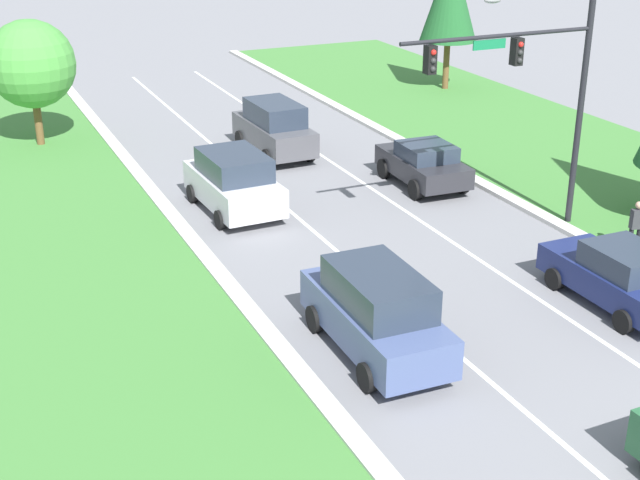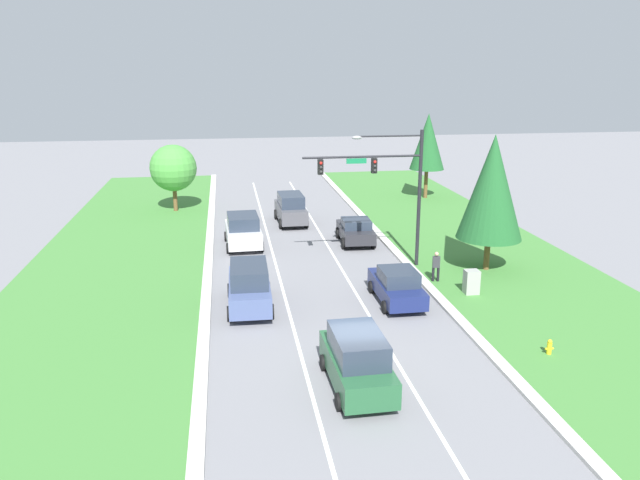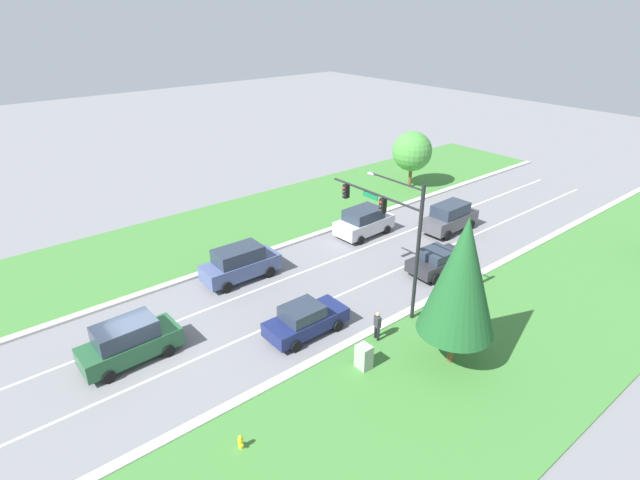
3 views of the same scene
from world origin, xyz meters
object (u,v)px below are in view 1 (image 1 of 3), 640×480
charcoal_sedan (423,164)px  graphite_suv (274,128)px  slate_blue_suv (376,312)px  pedestrian (636,225)px  silver_suv (234,182)px  oak_near_left_tree (31,64)px  traffic_signal_mast (535,74)px  navy_sedan (619,276)px

charcoal_sedan → graphite_suv: 6.83m
charcoal_sedan → slate_blue_suv: 12.49m
charcoal_sedan → pedestrian: bearing=-69.7°
slate_blue_suv → silver_suv: 10.52m
silver_suv → pedestrian: silver_suv is taller
pedestrian → oak_near_left_tree: 24.23m
traffic_signal_mast → pedestrian: size_ratio=4.57×
graphite_suv → oak_near_left_tree: 10.25m
graphite_suv → silver_suv: (-3.61, -5.47, -0.07)m
charcoal_sedan → slate_blue_suv: size_ratio=0.86×
traffic_signal_mast → silver_suv: bearing=144.3°
graphite_suv → oak_near_left_tree: size_ratio=0.91×
graphite_suv → pedestrian: size_ratio=2.82×
traffic_signal_mast → slate_blue_suv: bearing=-147.8°
traffic_signal_mast → slate_blue_suv: (-7.83, -4.94, -4.02)m
charcoal_sedan → slate_blue_suv: bearing=-123.0°
charcoal_sedan → pedestrian: size_ratio=2.50×
traffic_signal_mast → slate_blue_suv: traffic_signal_mast is taller
traffic_signal_mast → graphite_suv: traffic_signal_mast is taller
navy_sedan → graphite_suv: graphite_suv is taller
navy_sedan → silver_suv: (-6.99, 10.88, 0.20)m
silver_suv → charcoal_sedan: bearing=-4.9°
charcoal_sedan → oak_near_left_tree: bearing=140.1°
oak_near_left_tree → charcoal_sedan: bearing=-42.3°
graphite_suv → silver_suv: bearing=-125.1°
traffic_signal_mast → silver_suv: 10.39m
pedestrian → oak_near_left_tree: size_ratio=0.32×
pedestrian → graphite_suv: bearing=-52.6°
traffic_signal_mast → silver_suv: size_ratio=1.68×
graphite_suv → silver_suv: 6.56m
pedestrian → slate_blue_suv: bearing=25.4°
traffic_signal_mast → graphite_suv: (-4.15, 11.06, -4.00)m
slate_blue_suv → pedestrian: bearing=13.1°
slate_blue_suv → graphite_suv: size_ratio=1.03×
navy_sedan → graphite_suv: size_ratio=0.93×
traffic_signal_mast → charcoal_sedan: traffic_signal_mast is taller
navy_sedan → pedestrian: size_ratio=2.63×
slate_blue_suv → graphite_suv: (3.68, 16.00, 0.02)m
traffic_signal_mast → charcoal_sedan: bearing=96.4°
slate_blue_suv → silver_suv: slate_blue_suv is taller
charcoal_sedan → navy_sedan: bearing=-88.6°
pedestrian → oak_near_left_tree: oak_near_left_tree is taller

